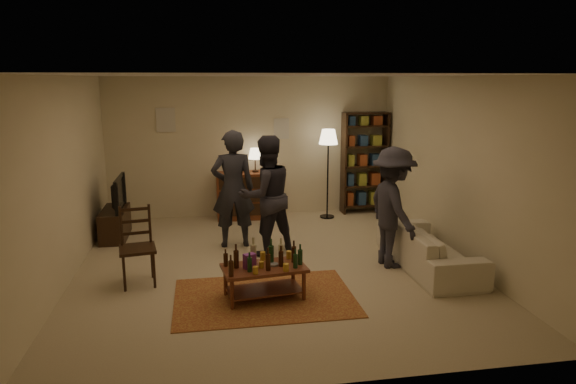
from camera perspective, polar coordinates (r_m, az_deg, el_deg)
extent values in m
plane|color=#C6B793|center=(7.51, -1.71, -8.25)|extent=(6.00, 6.00, 0.00)
plane|color=beige|center=(10.09, -4.14, 5.01)|extent=(5.50, 0.00, 5.50)
plane|color=beige|center=(7.30, -23.69, 1.11)|extent=(0.00, 6.00, 6.00)
plane|color=beige|center=(7.99, 18.18, 2.44)|extent=(0.00, 6.00, 6.00)
plane|color=beige|center=(4.27, 3.81, -5.36)|extent=(5.50, 0.00, 5.50)
plane|color=white|center=(7.02, -1.85, 12.83)|extent=(6.00, 6.00, 0.00)
cube|color=beige|center=(9.98, -13.44, 7.80)|extent=(0.35, 0.03, 0.45)
cube|color=beige|center=(10.10, -0.74, 7.05)|extent=(0.30, 0.03, 0.40)
cube|color=maroon|center=(6.50, -2.64, -11.61)|extent=(2.20, 1.50, 0.01)
cube|color=brown|center=(6.35, -2.68, -8.43)|extent=(1.07, 0.67, 0.04)
cube|color=brown|center=(6.46, -2.65, -10.77)|extent=(0.96, 0.56, 0.02)
cylinder|color=brown|center=(6.15, -6.22, -11.30)|extent=(0.05, 0.05, 0.37)
cylinder|color=brown|center=(6.35, 1.77, -10.41)|extent=(0.05, 0.05, 0.37)
cylinder|color=brown|center=(6.54, -6.95, -9.83)|extent=(0.05, 0.05, 0.37)
cylinder|color=brown|center=(6.73, 0.58, -9.06)|extent=(0.05, 0.05, 0.37)
cylinder|color=gold|center=(6.25, -6.35, -8.16)|extent=(0.07, 0.07, 0.10)
cylinder|color=gold|center=(6.11, -3.62, -8.66)|extent=(0.07, 0.07, 0.09)
cylinder|color=gold|center=(6.53, -2.82, -7.12)|extent=(0.07, 0.07, 0.11)
cylinder|color=gold|center=(6.18, -0.23, -8.37)|extent=(0.07, 0.07, 0.09)
cylinder|color=gold|center=(6.59, 0.09, -6.99)|extent=(0.07, 0.07, 0.10)
cylinder|color=gold|center=(6.29, -2.97, -8.07)|extent=(0.06, 0.06, 0.08)
cube|color=purple|center=(6.29, -4.33, -7.59)|extent=(0.16, 0.14, 0.18)
cylinder|color=gray|center=(6.35, -1.57, -8.11)|extent=(0.12, 0.12, 0.03)
cube|color=#311E10|center=(7.00, -16.39, -6.09)|extent=(0.52, 0.52, 0.04)
cylinder|color=#311E10|center=(6.91, -17.74, -8.64)|extent=(0.04, 0.04, 0.48)
cylinder|color=#311E10|center=(6.91, -14.65, -8.41)|extent=(0.04, 0.04, 0.48)
cylinder|color=#311E10|center=(7.25, -17.80, -7.62)|extent=(0.04, 0.04, 0.48)
cylinder|color=#311E10|center=(7.26, -14.87, -7.41)|extent=(0.04, 0.04, 0.48)
cube|color=#311E10|center=(7.09, -16.60, -3.39)|extent=(0.37, 0.09, 0.54)
cube|color=#311E10|center=(9.20, -18.66, -3.36)|extent=(0.40, 1.00, 0.50)
imported|color=black|center=(9.07, -18.76, -0.14)|extent=(0.13, 0.97, 0.56)
cube|color=brown|center=(9.95, -5.04, -0.38)|extent=(1.00, 0.48, 0.90)
cube|color=#311E10|center=(9.76, -4.90, -2.01)|extent=(0.92, 0.02, 0.22)
cube|color=#311E10|center=(9.70, -4.92, -0.53)|extent=(0.92, 0.02, 0.22)
cube|color=#311E10|center=(9.65, -4.95, 0.98)|extent=(0.92, 0.02, 0.22)
cylinder|color=#311E10|center=(9.88, -3.65, 2.34)|extent=(0.12, 0.12, 0.04)
cylinder|color=#311E10|center=(9.86, -3.66, 3.08)|extent=(0.02, 0.02, 0.22)
cone|color=#FFE5B2|center=(9.83, -3.68, 4.29)|extent=(0.26, 0.26, 0.20)
cube|color=#311E10|center=(10.26, 6.20, 3.12)|extent=(0.04, 0.34, 2.00)
cube|color=#311E10|center=(10.52, 10.72, 3.21)|extent=(0.04, 0.34, 2.00)
cube|color=#311E10|center=(10.55, 8.34, -1.39)|extent=(0.90, 0.34, 0.03)
cube|color=#311E10|center=(10.46, 8.41, 0.73)|extent=(0.90, 0.34, 0.03)
cube|color=#311E10|center=(10.39, 8.48, 2.89)|extent=(0.90, 0.34, 0.03)
cube|color=#311E10|center=(10.33, 8.55, 5.08)|extent=(0.90, 0.34, 0.03)
cube|color=#311E10|center=(10.29, 8.62, 7.29)|extent=(0.90, 0.34, 0.03)
cube|color=#311E10|center=(10.27, 8.67, 8.68)|extent=(0.90, 0.34, 0.03)
cube|color=#974420|center=(10.43, 6.80, -0.69)|extent=(0.12, 0.22, 0.26)
cube|color=navy|center=(10.50, 8.11, -0.64)|extent=(0.15, 0.22, 0.26)
cube|color=#9AA135|center=(10.59, 9.50, -0.58)|extent=(0.18, 0.22, 0.26)
cube|color=navy|center=(10.35, 6.85, 1.41)|extent=(0.12, 0.22, 0.24)
cube|color=#9AA135|center=(10.42, 8.17, 1.45)|extent=(0.15, 0.22, 0.24)
cube|color=#974420|center=(10.51, 9.58, 1.49)|extent=(0.18, 0.22, 0.24)
cube|color=#9AA135|center=(10.28, 6.91, 3.54)|extent=(0.12, 0.22, 0.22)
cube|color=#974420|center=(10.36, 8.24, 3.57)|extent=(0.15, 0.22, 0.22)
cube|color=navy|center=(10.44, 9.65, 3.59)|extent=(0.18, 0.22, 0.22)
cube|color=#974420|center=(10.23, 6.97, 5.70)|extent=(0.12, 0.22, 0.20)
cube|color=navy|center=(10.30, 8.31, 5.71)|extent=(0.15, 0.22, 0.20)
cube|color=#9AA135|center=(10.39, 9.73, 5.72)|extent=(0.18, 0.22, 0.20)
cube|color=navy|center=(10.19, 7.03, 7.88)|extent=(0.12, 0.22, 0.18)
cube|color=#9AA135|center=(10.27, 8.38, 7.87)|extent=(0.15, 0.22, 0.18)
cube|color=#974420|center=(10.35, 9.81, 7.86)|extent=(0.18, 0.22, 0.18)
cylinder|color=black|center=(10.08, 4.36, -2.75)|extent=(0.28, 0.28, 0.03)
cylinder|color=black|center=(9.91, 4.43, 1.45)|extent=(0.03, 0.03, 1.53)
cone|color=#FFE5B2|center=(9.79, 4.51, 6.14)|extent=(0.36, 0.36, 0.28)
imported|color=beige|center=(7.65, 15.36, -5.90)|extent=(0.81, 2.08, 0.61)
imported|color=#24252B|center=(8.19, -6.12, 0.33)|extent=(0.69, 0.46, 1.88)
imported|color=#24232A|center=(7.79, -2.45, -0.42)|extent=(1.08, 0.96, 1.84)
imported|color=#2B2A32|center=(7.45, 11.58, -1.70)|extent=(0.75, 1.17, 1.73)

